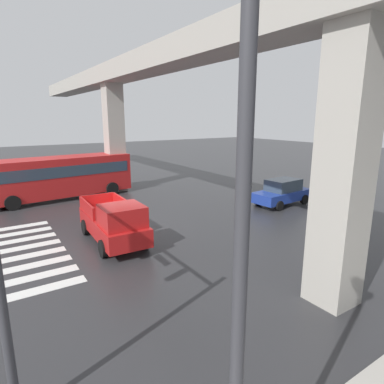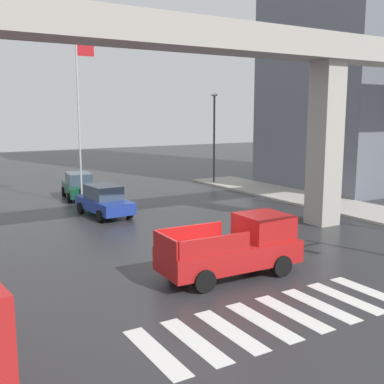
% 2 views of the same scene
% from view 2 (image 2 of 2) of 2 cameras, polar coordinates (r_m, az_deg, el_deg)
% --- Properties ---
extents(ground_plane, '(120.00, 120.00, 0.00)m').
position_cam_2_polar(ground_plane, '(17.47, 0.31, -9.58)').
color(ground_plane, '#2D2D30').
extents(crosswalk_stripes, '(8.25, 2.80, 0.01)m').
position_cam_2_polar(crosswalk_stripes, '(14.08, 10.22, -14.57)').
color(crosswalk_stripes, silver).
rests_on(crosswalk_stripes, ground).
extents(elevated_overpass, '(57.71, 2.01, 9.45)m').
position_cam_2_polar(elevated_overpass, '(19.36, -4.62, 16.42)').
color(elevated_overpass, '#ADA89E').
rests_on(elevated_overpass, ground).
extents(pickup_truck, '(5.17, 2.23, 2.08)m').
position_cam_2_polar(pickup_truck, '(17.01, 5.42, -6.67)').
color(pickup_truck, red).
rests_on(pickup_truck, ground).
extents(sedan_blue, '(2.19, 4.41, 1.72)m').
position_cam_2_polar(sedan_blue, '(27.04, -10.52, -1.02)').
color(sedan_blue, '#1E3899').
rests_on(sedan_blue, ground).
extents(sedan_dark_green, '(2.44, 4.52, 1.72)m').
position_cam_2_polar(sedan_dark_green, '(32.91, -13.39, 0.74)').
color(sedan_dark_green, '#14472D').
rests_on(sedan_dark_green, ground).
extents(street_lamp_mid_block, '(0.44, 0.70, 7.24)m').
position_cam_2_polar(street_lamp_mid_block, '(28.67, 17.14, 6.77)').
color(street_lamp_mid_block, '#38383D').
rests_on(street_lamp_mid_block, ground).
extents(street_lamp_far_north, '(0.44, 0.70, 7.24)m').
position_cam_2_polar(street_lamp_far_north, '(38.46, 2.68, 7.76)').
color(street_lamp_far_north, '#38383D').
rests_on(street_lamp_far_north, ground).
extents(flagpole, '(1.16, 0.12, 9.95)m').
position_cam_2_polar(flagpole, '(30.24, -13.28, 9.34)').
color(flagpole, silver).
rests_on(flagpole, ground).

